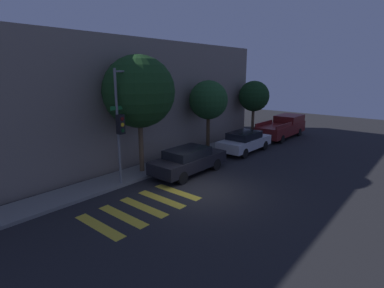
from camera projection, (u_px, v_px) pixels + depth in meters
The scene contains 11 objects.
ground_plane at pixel (202, 191), 13.93m from camera, with size 60.00×60.00×0.00m, color black.
sidewalk at pixel (143, 171), 16.50m from camera, with size 26.00×1.85×0.14m, color slate.
building_row at pixel (94, 101), 18.37m from camera, with size 26.00×6.00×7.29m, color slate.
crosswalk at pixel (143, 207), 12.28m from camera, with size 4.57×2.60×0.00m.
traffic_light_pole at pixel (127, 112), 14.07m from camera, with size 2.57×0.56×5.57m.
sedan_near_corner at pixel (189, 160), 16.17m from camera, with size 4.61×1.79×1.42m.
sedan_middle at pixel (245, 141), 20.56m from camera, with size 4.46×1.82×1.42m.
pickup_truck at pixel (283, 127), 25.16m from camera, with size 5.76×1.98×1.75m.
tree_near_corner at pixel (139, 92), 15.37m from camera, with size 3.73×3.73×6.28m.
tree_midblock at pixel (208, 100), 20.00m from camera, with size 2.60×2.60×4.87m.
tree_far_end at pixel (254, 96), 24.65m from camera, with size 2.50×2.50×4.70m.
Camera 1 is at (-10.26, -8.03, 5.41)m, focal length 28.00 mm.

